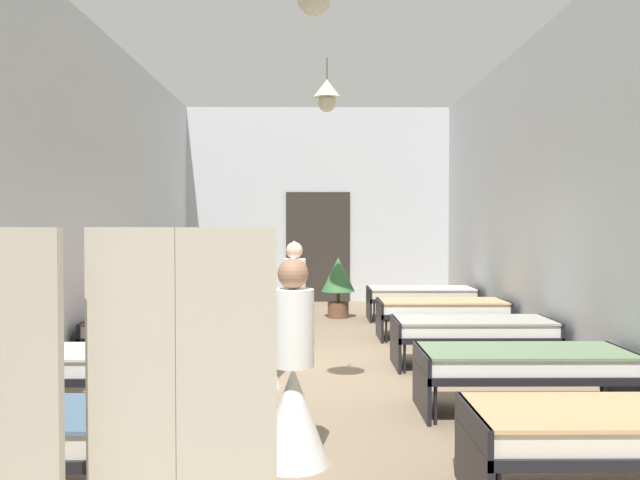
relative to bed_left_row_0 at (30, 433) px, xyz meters
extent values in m
cube|color=#8C755B|center=(1.82, 3.80, -0.49)|extent=(6.34, 13.68, 0.10)
cube|color=silver|center=(1.82, 10.44, 1.69)|extent=(6.14, 0.20, 4.25)
cube|color=silver|center=(-1.15, 3.80, 1.69)|extent=(0.20, 13.08, 4.25)
cube|color=silver|center=(4.79, 3.80, 1.69)|extent=(0.20, 13.08, 4.25)
cube|color=#2D2823|center=(1.82, 10.32, 0.76)|extent=(1.40, 0.06, 2.40)
cylinder|color=brown|center=(1.93, 6.09, 3.66)|extent=(0.02, 0.02, 0.32)
cone|color=beige|center=(1.93, 6.09, 3.35)|extent=(0.44, 0.44, 0.28)
sphere|color=beige|center=(1.93, 6.09, 3.13)|extent=(0.28, 0.28, 0.28)
cylinder|color=black|center=(0.87, 0.36, -0.27)|extent=(0.03, 0.03, 0.34)
cube|color=black|center=(0.00, 0.00, -0.06)|extent=(1.90, 0.84, 0.07)
cube|color=black|center=(0.93, 0.00, -0.15)|extent=(0.04, 0.84, 0.57)
cube|color=silver|center=(0.00, 0.00, 0.04)|extent=(1.82, 0.78, 0.14)
cube|color=slate|center=(0.00, 0.00, 0.12)|extent=(1.86, 0.82, 0.02)
cylinder|color=black|center=(2.77, 0.36, -0.27)|extent=(0.03, 0.03, 0.34)
cube|color=black|center=(3.64, 0.00, -0.06)|extent=(1.90, 0.84, 0.07)
cube|color=black|center=(2.71, 0.00, -0.15)|extent=(0.04, 0.84, 0.57)
cube|color=silver|center=(3.64, 0.00, 0.04)|extent=(1.82, 0.78, 0.14)
cube|color=tan|center=(3.64, 0.00, 0.12)|extent=(1.86, 0.82, 0.02)
cylinder|color=black|center=(-0.87, 1.54, -0.27)|extent=(0.03, 0.03, 0.34)
cylinder|color=black|center=(-0.87, 2.26, -0.27)|extent=(0.03, 0.03, 0.34)
cylinder|color=black|center=(0.87, 1.54, -0.27)|extent=(0.03, 0.03, 0.34)
cylinder|color=black|center=(0.87, 2.26, -0.27)|extent=(0.03, 0.03, 0.34)
cube|color=black|center=(0.00, 1.90, -0.06)|extent=(1.90, 0.84, 0.07)
cube|color=black|center=(-0.93, 1.90, -0.15)|extent=(0.04, 0.84, 0.57)
cube|color=black|center=(0.93, 1.90, -0.15)|extent=(0.04, 0.84, 0.57)
cube|color=white|center=(0.00, 1.90, 0.04)|extent=(1.82, 0.78, 0.14)
cube|color=beige|center=(0.00, 1.90, 0.12)|extent=(1.86, 0.82, 0.02)
cylinder|color=black|center=(2.77, 1.54, -0.27)|extent=(0.03, 0.03, 0.34)
cylinder|color=black|center=(2.77, 2.26, -0.27)|extent=(0.03, 0.03, 0.34)
cylinder|color=black|center=(4.51, 1.54, -0.27)|extent=(0.03, 0.03, 0.34)
cylinder|color=black|center=(4.51, 2.26, -0.27)|extent=(0.03, 0.03, 0.34)
cube|color=black|center=(3.64, 1.90, -0.06)|extent=(1.90, 0.84, 0.07)
cube|color=black|center=(2.71, 1.90, -0.15)|extent=(0.04, 0.84, 0.57)
cube|color=black|center=(4.57, 1.90, -0.15)|extent=(0.04, 0.84, 0.57)
cube|color=white|center=(3.64, 1.90, 0.04)|extent=(1.82, 0.78, 0.14)
cube|color=slate|center=(3.64, 1.90, 0.12)|extent=(1.86, 0.82, 0.02)
cylinder|color=black|center=(-0.87, 3.44, -0.27)|extent=(0.03, 0.03, 0.34)
cylinder|color=black|center=(-0.87, 4.16, -0.27)|extent=(0.03, 0.03, 0.34)
cylinder|color=black|center=(0.87, 3.44, -0.27)|extent=(0.03, 0.03, 0.34)
cylinder|color=black|center=(0.87, 4.16, -0.27)|extent=(0.03, 0.03, 0.34)
cube|color=black|center=(0.00, 3.80, -0.06)|extent=(1.90, 0.84, 0.07)
cube|color=black|center=(-0.93, 3.80, -0.15)|extent=(0.04, 0.84, 0.57)
cube|color=black|center=(0.93, 3.80, -0.15)|extent=(0.04, 0.84, 0.57)
cube|color=white|center=(0.00, 3.80, 0.04)|extent=(1.82, 0.78, 0.14)
cube|color=#8C4C47|center=(0.00, 3.80, 0.12)|extent=(1.86, 0.82, 0.02)
cylinder|color=black|center=(2.77, 3.44, -0.27)|extent=(0.03, 0.03, 0.34)
cylinder|color=black|center=(2.77, 4.16, -0.27)|extent=(0.03, 0.03, 0.34)
cylinder|color=black|center=(4.51, 3.44, -0.27)|extent=(0.03, 0.03, 0.34)
cylinder|color=black|center=(4.51, 4.16, -0.27)|extent=(0.03, 0.03, 0.34)
cube|color=black|center=(3.64, 3.80, -0.06)|extent=(1.90, 0.84, 0.07)
cube|color=black|center=(2.71, 3.80, -0.15)|extent=(0.04, 0.84, 0.57)
cube|color=black|center=(4.57, 3.80, -0.15)|extent=(0.04, 0.84, 0.57)
cube|color=white|center=(3.64, 3.80, 0.04)|extent=(1.82, 0.78, 0.14)
cube|color=#9E9E93|center=(3.64, 3.80, 0.12)|extent=(1.86, 0.82, 0.02)
cylinder|color=black|center=(-0.87, 5.34, -0.27)|extent=(0.03, 0.03, 0.34)
cylinder|color=black|center=(-0.87, 6.06, -0.27)|extent=(0.03, 0.03, 0.34)
cylinder|color=black|center=(0.87, 5.34, -0.27)|extent=(0.03, 0.03, 0.34)
cylinder|color=black|center=(0.87, 6.06, -0.27)|extent=(0.03, 0.03, 0.34)
cube|color=black|center=(0.00, 5.70, -0.06)|extent=(1.90, 0.84, 0.07)
cube|color=black|center=(-0.93, 5.70, -0.15)|extent=(0.04, 0.84, 0.57)
cube|color=black|center=(0.93, 5.70, -0.15)|extent=(0.04, 0.84, 0.57)
cube|color=white|center=(0.00, 5.70, 0.04)|extent=(1.82, 0.78, 0.14)
cube|color=tan|center=(0.00, 5.70, 0.12)|extent=(1.86, 0.82, 0.02)
cylinder|color=black|center=(2.77, 5.34, -0.27)|extent=(0.03, 0.03, 0.34)
cylinder|color=black|center=(2.77, 6.06, -0.27)|extent=(0.03, 0.03, 0.34)
cylinder|color=black|center=(4.51, 5.34, -0.27)|extent=(0.03, 0.03, 0.34)
cylinder|color=black|center=(4.51, 6.06, -0.27)|extent=(0.03, 0.03, 0.34)
cube|color=black|center=(3.64, 5.70, -0.06)|extent=(1.90, 0.84, 0.07)
cube|color=black|center=(2.71, 5.70, -0.15)|extent=(0.04, 0.84, 0.57)
cube|color=black|center=(4.57, 5.70, -0.15)|extent=(0.04, 0.84, 0.57)
cube|color=white|center=(3.64, 5.70, 0.04)|extent=(1.82, 0.78, 0.14)
cube|color=tan|center=(3.64, 5.70, 0.12)|extent=(1.86, 0.82, 0.02)
cylinder|color=black|center=(-0.87, 7.24, -0.27)|extent=(0.03, 0.03, 0.34)
cylinder|color=black|center=(-0.87, 7.96, -0.27)|extent=(0.03, 0.03, 0.34)
cylinder|color=black|center=(0.87, 7.24, -0.27)|extent=(0.03, 0.03, 0.34)
cylinder|color=black|center=(0.87, 7.96, -0.27)|extent=(0.03, 0.03, 0.34)
cube|color=black|center=(0.00, 7.60, -0.06)|extent=(1.90, 0.84, 0.07)
cube|color=black|center=(-0.93, 7.60, -0.15)|extent=(0.04, 0.84, 0.57)
cube|color=black|center=(0.93, 7.60, -0.15)|extent=(0.04, 0.84, 0.57)
cube|color=silver|center=(0.00, 7.60, 0.04)|extent=(1.82, 0.78, 0.14)
cube|color=slate|center=(0.00, 7.60, 0.12)|extent=(1.86, 0.82, 0.02)
cylinder|color=black|center=(2.77, 7.24, -0.27)|extent=(0.03, 0.03, 0.34)
cylinder|color=black|center=(2.77, 7.96, -0.27)|extent=(0.03, 0.03, 0.34)
cylinder|color=black|center=(4.51, 7.24, -0.27)|extent=(0.03, 0.03, 0.34)
cylinder|color=black|center=(4.51, 7.96, -0.27)|extent=(0.03, 0.03, 0.34)
cube|color=black|center=(3.64, 7.60, -0.06)|extent=(1.90, 0.84, 0.07)
cube|color=black|center=(2.71, 7.60, -0.15)|extent=(0.04, 0.84, 0.57)
cube|color=black|center=(4.57, 7.60, -0.15)|extent=(0.04, 0.84, 0.57)
cube|color=silver|center=(3.64, 7.60, 0.04)|extent=(1.82, 0.78, 0.14)
cube|color=beige|center=(3.64, 7.60, 0.12)|extent=(1.86, 0.82, 0.02)
cone|color=white|center=(1.48, 4.66, -0.09)|extent=(0.52, 0.52, 0.70)
cylinder|color=white|center=(1.48, 4.66, 0.54)|extent=(0.30, 0.30, 0.55)
sphere|color=beige|center=(1.48, 4.66, 0.92)|extent=(0.22, 0.22, 0.22)
cone|color=white|center=(1.48, 4.66, 1.00)|extent=(0.18, 0.18, 0.10)
cone|color=white|center=(1.59, 0.65, -0.09)|extent=(0.52, 0.52, 0.70)
cylinder|color=white|center=(1.59, 0.65, 0.54)|extent=(0.30, 0.30, 0.55)
sphere|color=#A87A5B|center=(1.59, 0.65, 0.92)|extent=(0.22, 0.22, 0.22)
cone|color=white|center=(1.59, 0.65, 1.00)|extent=(0.18, 0.18, 0.10)
cone|color=white|center=(1.13, 2.86, -0.09)|extent=(0.52, 0.52, 0.70)
cylinder|color=white|center=(1.13, 2.86, 0.54)|extent=(0.30, 0.30, 0.55)
sphere|color=#846047|center=(1.13, 2.86, 0.92)|extent=(0.22, 0.22, 0.22)
cone|color=white|center=(1.13, 2.86, 1.00)|extent=(0.18, 0.18, 0.10)
cylinder|color=brown|center=(2.17, 7.86, -0.30)|extent=(0.38, 0.38, 0.28)
cylinder|color=brown|center=(2.17, 7.86, -0.06)|extent=(0.06, 0.06, 0.20)
cone|color=#3D7A42|center=(2.17, 7.86, 0.35)|extent=(0.61, 0.61, 0.62)
cube|color=#BCB29E|center=(0.53, -1.22, 0.41)|extent=(0.38, 0.23, 1.70)
cube|color=#BCB29E|center=(0.95, -1.16, 0.41)|extent=(0.42, 0.12, 1.70)
cube|color=#BCB29E|center=(1.37, -1.22, 0.41)|extent=(0.42, 0.06, 1.70)
camera|label=1|loc=(1.74, -3.97, 1.28)|focal=36.67mm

